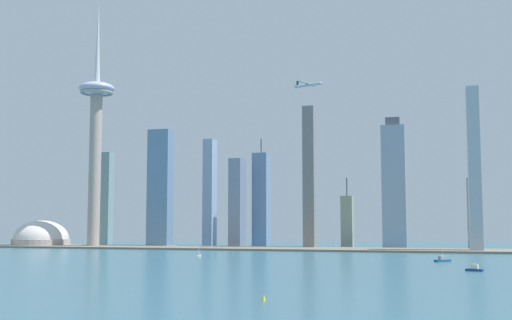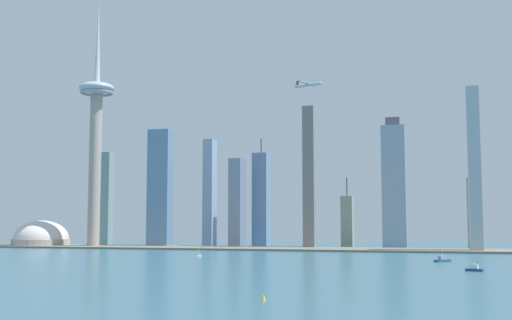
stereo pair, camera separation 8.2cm
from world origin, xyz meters
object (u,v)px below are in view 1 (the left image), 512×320
object	(u,v)px
skyscraper_6	(394,185)
channel_buoy_1	(264,297)
skyscraper_8	(160,188)
boat_3	(474,269)
skyscraper_3	(309,177)
skyscraper_9	(261,200)
airplane	(308,85)
boat_1	(199,256)
skyscraper_0	(237,203)
stadium_dome	(41,240)
skyscraper_5	(106,199)
boat_0	(443,260)
skyscraper_7	(474,213)
skyscraper_4	(347,221)
skyscraper_1	(210,193)
skyscraper_2	(474,169)
observation_tower	(96,125)

from	to	relation	value
skyscraper_6	channel_buoy_1	distance (m)	538.56
skyscraper_8	boat_3	size ratio (longest dim) A/B	13.13
skyscraper_3	skyscraper_9	bearing A→B (deg)	142.11
skyscraper_6	airplane	bearing A→B (deg)	-146.05
boat_1	airplane	world-z (taller)	airplane
skyscraper_9	airplane	xyz separation A→B (m)	(75.37, -70.50, 128.16)
skyscraper_0	boat_3	xyz separation A→B (m)	(254.38, -319.69, -51.67)
stadium_dome	skyscraper_5	bearing A→B (deg)	42.49
skyscraper_0	boat_0	distance (m)	329.74
skyscraper_9	boat_0	distance (m)	349.60
stadium_dome	skyscraper_7	bearing A→B (deg)	6.98
skyscraper_9	boat_1	distance (m)	262.37
skyscraper_0	skyscraper_9	distance (m)	47.09
skyscraper_5	channel_buoy_1	size ratio (longest dim) A/B	48.27
boat_3	skyscraper_4	bearing A→B (deg)	131.09
skyscraper_6	skyscraper_1	bearing A→B (deg)	-179.48
skyscraper_5	boat_3	bearing A→B (deg)	-37.58
skyscraper_1	skyscraper_2	xyz separation A→B (m)	(316.09, -81.79, 16.71)
skyscraper_7	skyscraper_8	distance (m)	370.45
skyscraper_4	skyscraper_7	bearing A→B (deg)	-7.17
skyscraper_5	boat_0	distance (m)	490.96
skyscraper_2	skyscraper_7	size ratio (longest dim) A/B	2.10
observation_tower	skyscraper_0	size ratio (longest dim) A/B	2.89
observation_tower	skyscraper_5	xyz separation A→B (m)	(-17.89, 62.27, -87.85)
boat_3	skyscraper_2	bearing A→B (deg)	108.49
skyscraper_5	channel_buoy_1	bearing A→B (deg)	-55.70
skyscraper_3	airplane	size ratio (longest dim) A/B	4.68
skyscraper_8	observation_tower	bearing A→B (deg)	-158.46
skyscraper_4	skyscraper_3	bearing A→B (deg)	-120.19
skyscraper_2	skyscraper_4	size ratio (longest dim) A/B	2.00
skyscraper_8	boat_1	xyz separation A→B (m)	(126.76, -198.69, -70.56)
skyscraper_1	skyscraper_8	xyz separation A→B (m)	(-48.38, -44.74, 4.11)
skyscraper_3	skyscraper_8	size ratio (longest dim) A/B	1.14
boat_1	boat_3	size ratio (longest dim) A/B	0.92
skyscraper_9	boat_1	bearing A→B (deg)	-86.92
skyscraper_0	skyscraper_1	xyz separation A→B (m)	(-46.32, 30.83, 14.49)
boat_0	airplane	distance (m)	305.58
channel_buoy_1	airplane	world-z (taller)	airplane
skyscraper_2	airplane	bearing A→B (deg)	172.40
skyscraper_1	channel_buoy_1	distance (m)	576.92
airplane	skyscraper_7	bearing A→B (deg)	37.55
observation_tower	skyscraper_4	size ratio (longest dim) A/B	3.63
skyscraper_1	skyscraper_8	size ratio (longest dim) A/B	0.94
skyscraper_5	boat_1	distance (m)	323.96
stadium_dome	skyscraper_8	size ratio (longest dim) A/B	0.49
boat_1	airplane	bearing A→B (deg)	147.62
skyscraper_0	stadium_dome	bearing A→B (deg)	-171.87
stadium_dome	boat_3	size ratio (longest dim) A/B	6.49
skyscraper_6	airplane	xyz separation A→B (m)	(-89.64, -60.36, 112.57)
skyscraper_0	skyscraper_4	distance (m)	136.13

